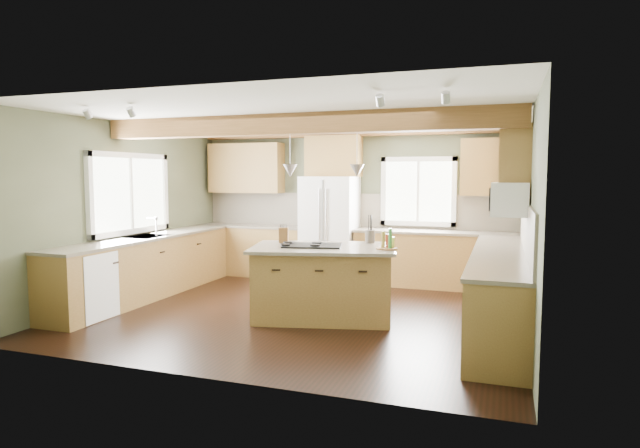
% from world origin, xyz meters
% --- Properties ---
extents(floor, '(5.60, 5.60, 0.00)m').
position_xyz_m(floor, '(0.00, 0.00, 0.00)').
color(floor, black).
rests_on(floor, ground).
extents(ceiling, '(5.60, 5.60, 0.00)m').
position_xyz_m(ceiling, '(0.00, 0.00, 2.60)').
color(ceiling, silver).
rests_on(ceiling, wall_back).
extents(wall_back, '(5.60, 0.00, 5.60)m').
position_xyz_m(wall_back, '(0.00, 2.50, 1.30)').
color(wall_back, '#414733').
rests_on(wall_back, ground).
extents(wall_left, '(0.00, 5.00, 5.00)m').
position_xyz_m(wall_left, '(-2.80, 0.00, 1.30)').
color(wall_left, '#414733').
rests_on(wall_left, ground).
extents(wall_right, '(0.00, 5.00, 5.00)m').
position_xyz_m(wall_right, '(2.80, 0.00, 1.30)').
color(wall_right, '#414733').
rests_on(wall_right, ground).
extents(ceiling_beam, '(5.55, 0.26, 0.26)m').
position_xyz_m(ceiling_beam, '(0.00, -0.19, 2.47)').
color(ceiling_beam, brown).
rests_on(ceiling_beam, ceiling).
extents(soffit_trim, '(5.55, 0.20, 0.10)m').
position_xyz_m(soffit_trim, '(0.00, 2.40, 2.54)').
color(soffit_trim, brown).
rests_on(soffit_trim, ceiling).
extents(backsplash_back, '(5.58, 0.03, 0.58)m').
position_xyz_m(backsplash_back, '(0.00, 2.48, 1.21)').
color(backsplash_back, brown).
rests_on(backsplash_back, wall_back).
extents(backsplash_right, '(0.03, 3.70, 0.58)m').
position_xyz_m(backsplash_right, '(2.78, 0.05, 1.21)').
color(backsplash_right, brown).
rests_on(backsplash_right, wall_right).
extents(base_cab_back_left, '(2.02, 0.60, 0.88)m').
position_xyz_m(base_cab_back_left, '(-1.79, 2.20, 0.44)').
color(base_cab_back_left, brown).
rests_on(base_cab_back_left, floor).
extents(counter_back_left, '(2.06, 0.64, 0.04)m').
position_xyz_m(counter_back_left, '(-1.79, 2.20, 0.90)').
color(counter_back_left, '#4F473A').
rests_on(counter_back_left, base_cab_back_left).
extents(base_cab_back_right, '(2.62, 0.60, 0.88)m').
position_xyz_m(base_cab_back_right, '(1.49, 2.20, 0.44)').
color(base_cab_back_right, brown).
rests_on(base_cab_back_right, floor).
extents(counter_back_right, '(2.66, 0.64, 0.04)m').
position_xyz_m(counter_back_right, '(1.49, 2.20, 0.90)').
color(counter_back_right, '#4F473A').
rests_on(counter_back_right, base_cab_back_right).
extents(base_cab_left, '(0.60, 3.70, 0.88)m').
position_xyz_m(base_cab_left, '(-2.50, 0.05, 0.44)').
color(base_cab_left, brown).
rests_on(base_cab_left, floor).
extents(counter_left, '(0.64, 3.74, 0.04)m').
position_xyz_m(counter_left, '(-2.50, 0.05, 0.90)').
color(counter_left, '#4F473A').
rests_on(counter_left, base_cab_left).
extents(base_cab_right, '(0.60, 3.70, 0.88)m').
position_xyz_m(base_cab_right, '(2.50, 0.05, 0.44)').
color(base_cab_right, brown).
rests_on(base_cab_right, floor).
extents(counter_right, '(0.64, 3.74, 0.04)m').
position_xyz_m(counter_right, '(2.50, 0.05, 0.90)').
color(counter_right, '#4F473A').
rests_on(counter_right, base_cab_right).
extents(upper_cab_back_left, '(1.40, 0.35, 0.90)m').
position_xyz_m(upper_cab_back_left, '(-1.99, 2.33, 1.95)').
color(upper_cab_back_left, brown).
rests_on(upper_cab_back_left, wall_back).
extents(upper_cab_over_fridge, '(0.96, 0.35, 0.70)m').
position_xyz_m(upper_cab_over_fridge, '(-0.30, 2.33, 2.15)').
color(upper_cab_over_fridge, brown).
rests_on(upper_cab_over_fridge, wall_back).
extents(upper_cab_right, '(0.35, 2.20, 0.90)m').
position_xyz_m(upper_cab_right, '(2.62, 0.90, 1.95)').
color(upper_cab_right, brown).
rests_on(upper_cab_right, wall_right).
extents(upper_cab_back_corner, '(0.90, 0.35, 0.90)m').
position_xyz_m(upper_cab_back_corner, '(2.30, 2.33, 1.95)').
color(upper_cab_back_corner, brown).
rests_on(upper_cab_back_corner, wall_back).
extents(window_left, '(0.04, 1.60, 1.05)m').
position_xyz_m(window_left, '(-2.78, 0.05, 1.55)').
color(window_left, white).
rests_on(window_left, wall_left).
extents(window_back, '(1.10, 0.04, 1.00)m').
position_xyz_m(window_back, '(1.15, 2.48, 1.55)').
color(window_back, white).
rests_on(window_back, wall_back).
extents(sink, '(0.50, 0.65, 0.03)m').
position_xyz_m(sink, '(-2.50, 0.05, 0.91)').
color(sink, '#262628').
rests_on(sink, counter_left).
extents(faucet, '(0.02, 0.02, 0.28)m').
position_xyz_m(faucet, '(-2.32, 0.05, 1.05)').
color(faucet, '#B2B2B7').
rests_on(faucet, sink).
extents(dishwasher, '(0.60, 0.60, 0.84)m').
position_xyz_m(dishwasher, '(-2.49, -1.25, 0.43)').
color(dishwasher, white).
rests_on(dishwasher, floor).
extents(oven, '(0.60, 0.72, 0.84)m').
position_xyz_m(oven, '(2.49, -1.25, 0.43)').
color(oven, white).
rests_on(oven, floor).
extents(microwave, '(0.40, 0.70, 0.38)m').
position_xyz_m(microwave, '(2.58, -0.05, 1.55)').
color(microwave, white).
rests_on(microwave, wall_right).
extents(pendant_left, '(0.18, 0.18, 0.16)m').
position_xyz_m(pendant_left, '(-0.05, -0.28, 1.88)').
color(pendant_left, '#B2B2B7').
rests_on(pendant_left, ceiling).
extents(pendant_right, '(0.18, 0.18, 0.16)m').
position_xyz_m(pendant_right, '(0.77, -0.09, 1.88)').
color(pendant_right, '#B2B2B7').
rests_on(pendant_right, ceiling).
extents(refrigerator, '(0.90, 0.74, 1.80)m').
position_xyz_m(refrigerator, '(-0.30, 2.12, 0.90)').
color(refrigerator, white).
rests_on(refrigerator, floor).
extents(island, '(1.88, 1.39, 0.88)m').
position_xyz_m(island, '(0.36, -0.19, 0.44)').
color(island, brown).
rests_on(island, floor).
extents(island_top, '(2.01, 1.53, 0.04)m').
position_xyz_m(island_top, '(0.36, -0.19, 0.90)').
color(island_top, '#4F473A').
rests_on(island_top, island).
extents(cooktop, '(0.82, 0.64, 0.02)m').
position_xyz_m(cooktop, '(0.22, -0.22, 0.93)').
color(cooktop, black).
rests_on(cooktop, island_top).
extents(knife_block, '(0.14, 0.12, 0.20)m').
position_xyz_m(knife_block, '(-0.26, -0.01, 1.02)').
color(knife_block, brown).
rests_on(knife_block, island_top).
extents(utensil_crock, '(0.17, 0.17, 0.17)m').
position_xyz_m(utensil_crock, '(0.84, 0.36, 1.01)').
color(utensil_crock, '#38302D').
rests_on(utensil_crock, island_top).
extents(bottle_tray, '(0.37, 0.37, 0.24)m').
position_xyz_m(bottle_tray, '(1.18, -0.17, 1.04)').
color(bottle_tray, brown).
rests_on(bottle_tray, island_top).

